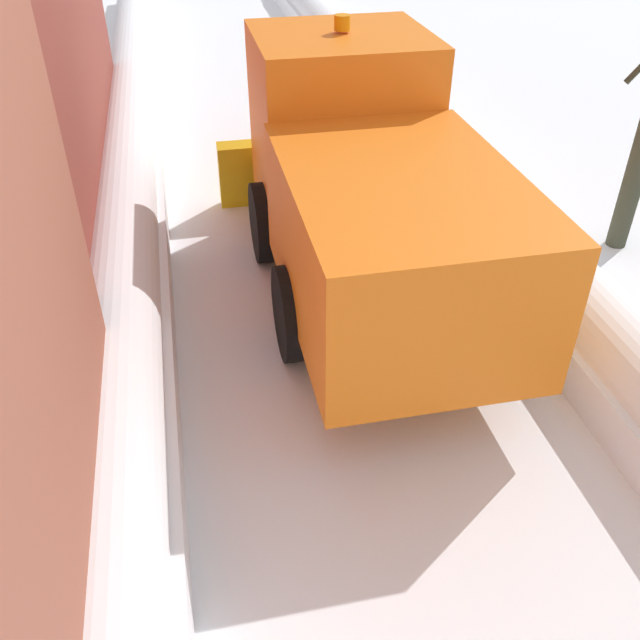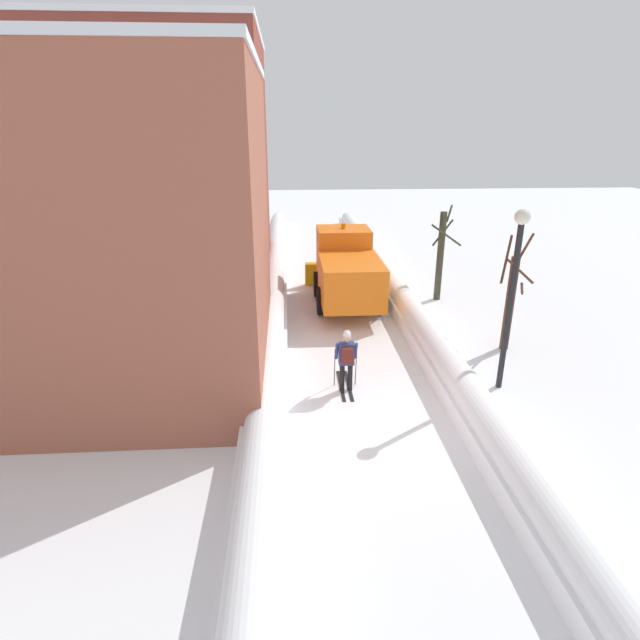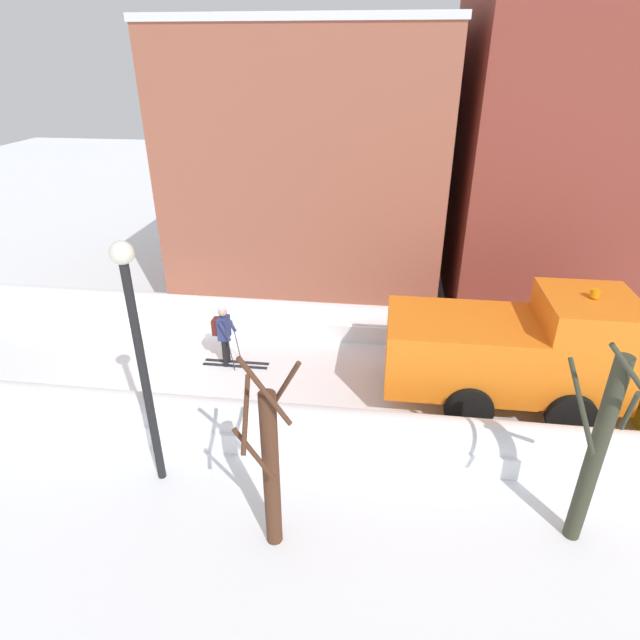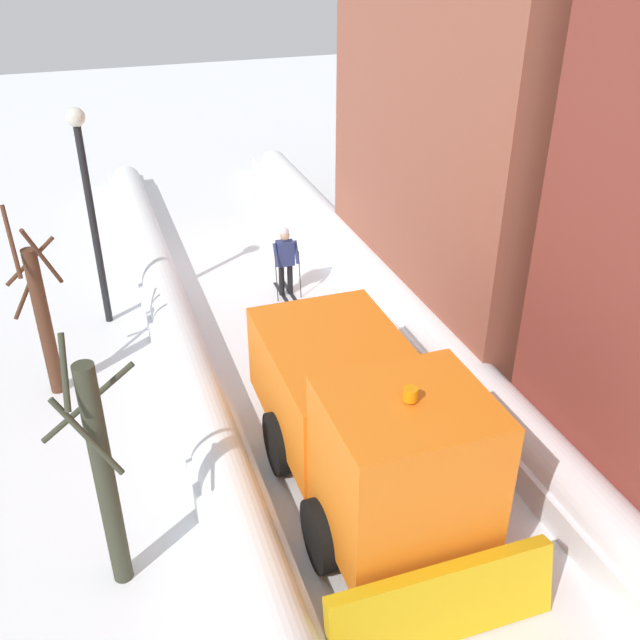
% 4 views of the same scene
% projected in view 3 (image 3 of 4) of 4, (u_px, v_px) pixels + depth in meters
% --- Properties ---
extents(ground_plane, '(80.00, 80.00, 0.00)m').
position_uv_depth(ground_plane, '(540.00, 395.00, 13.11)').
color(ground_plane, white).
extents(snowbank_left, '(1.10, 36.00, 0.99)m').
position_uv_depth(snowbank_left, '(522.00, 332.00, 15.19)').
color(snowbank_left, white).
rests_on(snowbank_left, ground).
extents(snowbank_right, '(1.10, 36.00, 0.95)m').
position_uv_depth(snowbank_right, '(575.00, 452.00, 10.65)').
color(snowbank_right, white).
rests_on(snowbank_right, ground).
extents(building_brick_near, '(8.91, 8.32, 8.54)m').
position_uv_depth(building_brick_near, '(317.00, 162.00, 18.14)').
color(building_brick_near, '#9E5642').
rests_on(building_brick_near, ground).
extents(building_brick_mid, '(8.37, 9.16, 10.50)m').
position_uv_depth(building_brick_mid, '(604.00, 138.00, 16.62)').
color(building_brick_mid, brown).
rests_on(building_brick_mid, ground).
extents(plow_truck, '(3.20, 5.98, 3.12)m').
position_uv_depth(plow_truck, '(517.00, 350.00, 12.17)').
color(plow_truck, orange).
rests_on(plow_truck, ground).
extents(skier, '(0.62, 1.80, 1.81)m').
position_uv_depth(skier, '(224.00, 332.00, 13.98)').
color(skier, black).
rests_on(skier, ground).
extents(traffic_light_pole, '(0.28, 0.42, 4.66)m').
position_uv_depth(traffic_light_pole, '(347.00, 226.00, 14.90)').
color(traffic_light_pole, black).
rests_on(traffic_light_pole, ground).
extents(street_lamp, '(0.40, 0.40, 4.99)m').
position_uv_depth(street_lamp, '(138.00, 340.00, 9.15)').
color(street_lamp, black).
rests_on(street_lamp, ground).
extents(bare_tree_near, '(1.04, 1.12, 3.92)m').
position_uv_depth(bare_tree_near, '(270.00, 465.00, 8.45)').
color(bare_tree_near, '#502F1F').
rests_on(bare_tree_near, ground).
extents(bare_tree_mid, '(1.33, 0.98, 4.03)m').
position_uv_depth(bare_tree_mid, '(596.00, 450.00, 8.43)').
color(bare_tree_mid, '#38392A').
rests_on(bare_tree_mid, ground).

